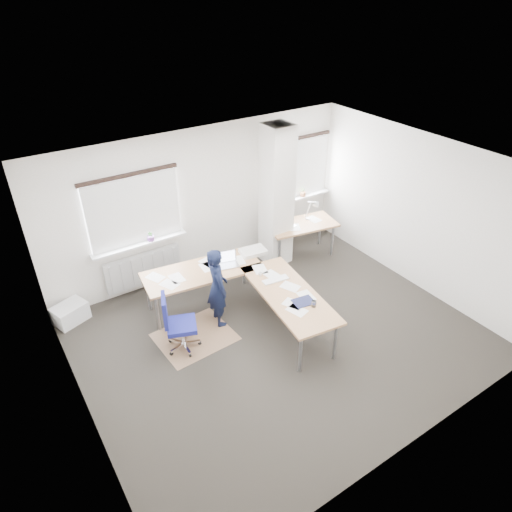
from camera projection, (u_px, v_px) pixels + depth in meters
ground at (279, 336)px, 7.38m from camera, size 6.00×6.00×0.00m
room_shell at (275, 227)px, 6.86m from camera, size 6.04×5.04×2.82m
floor_mat at (195, 337)px, 7.37m from camera, size 1.23×1.06×0.01m
white_crate at (70, 313)px, 7.63m from camera, size 0.63×0.53×0.32m
desk_main at (247, 282)px, 7.48m from camera, size 2.41×2.89×0.96m
desk_side at (301, 226)px, 9.14m from camera, size 1.50×0.93×1.22m
task_chair at (180, 334)px, 7.02m from camera, size 0.59×0.57×1.01m
person at (217, 287)px, 7.34m from camera, size 0.41×0.56×1.40m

